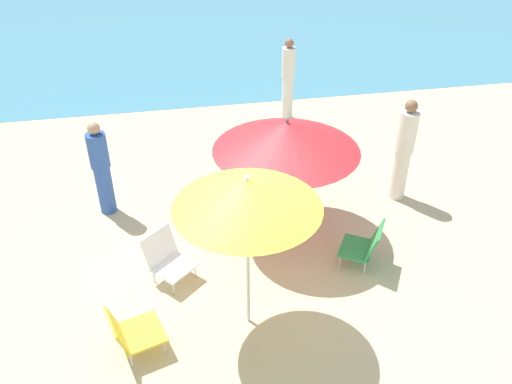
{
  "coord_description": "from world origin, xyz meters",
  "views": [
    {
      "loc": [
        -0.84,
        -4.74,
        4.82
      ],
      "look_at": [
        0.35,
        1.39,
        0.7
      ],
      "focal_mm": 36.22,
      "sensor_mm": 36.0,
      "label": 1
    }
  ],
  "objects_px": {
    "person_a": "(404,150)",
    "umbrella_yellow": "(247,194)",
    "umbrella_red": "(287,136)",
    "person_c": "(288,79)",
    "beach_chair_c": "(365,244)",
    "person_b": "(101,169)",
    "beach_chair_a": "(167,257)",
    "beach_chair_b": "(131,332)"
  },
  "relations": [
    {
      "from": "person_a",
      "to": "umbrella_yellow",
      "type": "bearing_deg",
      "value": 72.02
    },
    {
      "from": "umbrella_red",
      "to": "person_c",
      "type": "height_order",
      "value": "umbrella_red"
    },
    {
      "from": "beach_chair_c",
      "to": "person_b",
      "type": "bearing_deg",
      "value": 2.22
    },
    {
      "from": "umbrella_red",
      "to": "person_b",
      "type": "xyz_separation_m",
      "value": [
        -2.66,
        0.94,
        -0.77
      ]
    },
    {
      "from": "beach_chair_c",
      "to": "person_a",
      "type": "height_order",
      "value": "person_a"
    },
    {
      "from": "beach_chair_a",
      "to": "beach_chair_b",
      "type": "relative_size",
      "value": 1.1
    },
    {
      "from": "beach_chair_b",
      "to": "person_a",
      "type": "relative_size",
      "value": 0.4
    },
    {
      "from": "beach_chair_c",
      "to": "person_c",
      "type": "height_order",
      "value": "person_c"
    },
    {
      "from": "person_a",
      "to": "person_b",
      "type": "height_order",
      "value": "person_a"
    },
    {
      "from": "beach_chair_b",
      "to": "person_c",
      "type": "relative_size",
      "value": 0.4
    },
    {
      "from": "beach_chair_c",
      "to": "person_b",
      "type": "height_order",
      "value": "person_b"
    },
    {
      "from": "beach_chair_b",
      "to": "person_a",
      "type": "bearing_deg",
      "value": 12.91
    },
    {
      "from": "umbrella_red",
      "to": "umbrella_yellow",
      "type": "bearing_deg",
      "value": -115.99
    },
    {
      "from": "umbrella_red",
      "to": "beach_chair_b",
      "type": "xyz_separation_m",
      "value": [
        -2.24,
        -1.99,
        -1.24
      ]
    },
    {
      "from": "beach_chair_c",
      "to": "beach_chair_a",
      "type": "bearing_deg",
      "value": 26.05
    },
    {
      "from": "umbrella_red",
      "to": "beach_chair_c",
      "type": "xyz_separation_m",
      "value": [
        0.88,
        -1.06,
        -1.2
      ]
    },
    {
      "from": "umbrella_red",
      "to": "beach_chair_c",
      "type": "height_order",
      "value": "umbrella_red"
    },
    {
      "from": "person_b",
      "to": "beach_chair_b",
      "type": "bearing_deg",
      "value": 173.76
    },
    {
      "from": "beach_chair_a",
      "to": "beach_chair_b",
      "type": "xyz_separation_m",
      "value": [
        -0.46,
        -1.19,
        -0.02
      ]
    },
    {
      "from": "beach_chair_a",
      "to": "beach_chair_c",
      "type": "relative_size",
      "value": 1.06
    },
    {
      "from": "umbrella_yellow",
      "to": "beach_chair_a",
      "type": "height_order",
      "value": "umbrella_yellow"
    },
    {
      "from": "beach_chair_a",
      "to": "person_c",
      "type": "relative_size",
      "value": 0.44
    },
    {
      "from": "umbrella_yellow",
      "to": "beach_chair_b",
      "type": "height_order",
      "value": "umbrella_yellow"
    },
    {
      "from": "beach_chair_b",
      "to": "person_b",
      "type": "xyz_separation_m",
      "value": [
        -0.41,
        2.93,
        0.47
      ]
    },
    {
      "from": "beach_chair_c",
      "to": "person_c",
      "type": "distance_m",
      "value": 4.87
    },
    {
      "from": "umbrella_yellow",
      "to": "person_a",
      "type": "bearing_deg",
      "value": 37.48
    },
    {
      "from": "umbrella_red",
      "to": "person_b",
      "type": "relative_size",
      "value": 1.33
    },
    {
      "from": "beach_chair_b",
      "to": "umbrella_yellow",
      "type": "bearing_deg",
      "value": -8.31
    },
    {
      "from": "beach_chair_a",
      "to": "person_b",
      "type": "relative_size",
      "value": 0.49
    },
    {
      "from": "person_a",
      "to": "person_c",
      "type": "relative_size",
      "value": 1.0
    },
    {
      "from": "umbrella_yellow",
      "to": "beach_chair_b",
      "type": "bearing_deg",
      "value": -171.61
    },
    {
      "from": "person_c",
      "to": "person_b",
      "type": "bearing_deg",
      "value": -17.78
    },
    {
      "from": "umbrella_red",
      "to": "beach_chair_a",
      "type": "distance_m",
      "value": 2.31
    },
    {
      "from": "beach_chair_b",
      "to": "person_c",
      "type": "height_order",
      "value": "person_c"
    },
    {
      "from": "beach_chair_c",
      "to": "person_c",
      "type": "relative_size",
      "value": 0.42
    },
    {
      "from": "person_a",
      "to": "person_c",
      "type": "xyz_separation_m",
      "value": [
        -1.06,
        3.33,
        0.0
      ]
    },
    {
      "from": "beach_chair_b",
      "to": "person_a",
      "type": "height_order",
      "value": "person_a"
    },
    {
      "from": "umbrella_yellow",
      "to": "beach_chair_a",
      "type": "distance_m",
      "value": 2.05
    },
    {
      "from": "beach_chair_b",
      "to": "person_b",
      "type": "relative_size",
      "value": 0.44
    },
    {
      "from": "beach_chair_b",
      "to": "person_b",
      "type": "height_order",
      "value": "person_b"
    },
    {
      "from": "umbrella_red",
      "to": "person_a",
      "type": "bearing_deg",
      "value": 12.38
    },
    {
      "from": "umbrella_red",
      "to": "umbrella_yellow",
      "type": "xyz_separation_m",
      "value": [
        -0.87,
        -1.78,
        0.32
      ]
    }
  ]
}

